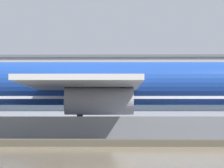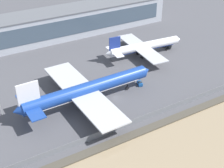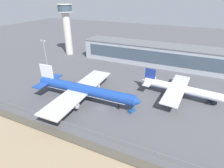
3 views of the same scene
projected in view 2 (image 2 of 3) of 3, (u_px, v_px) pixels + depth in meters
name	position (u px, v px, depth m)	size (l,w,h in m)	color
ground_plane	(116.00, 98.00, 115.16)	(500.00, 500.00, 0.00)	#4C4C51
shoreline_seawall	(149.00, 128.00, 99.95)	(320.00, 3.00, 0.50)	#474238
perimeter_fence	(141.00, 119.00, 102.81)	(280.00, 0.10, 2.25)	slate
cargo_jet_blue	(86.00, 90.00, 109.41)	(53.70, 46.10, 14.97)	#193D93
passenger_jet_white	(144.00, 47.00, 143.30)	(39.79, 34.15, 12.02)	white
baggage_tug	(140.00, 83.00, 122.73)	(2.49, 3.53, 1.80)	#19519E
ops_van	(166.00, 45.00, 152.87)	(3.59, 5.59, 2.48)	#1E2328
terminal_building	(71.00, 21.00, 164.44)	(109.65, 17.72, 14.28)	#9EA3AD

